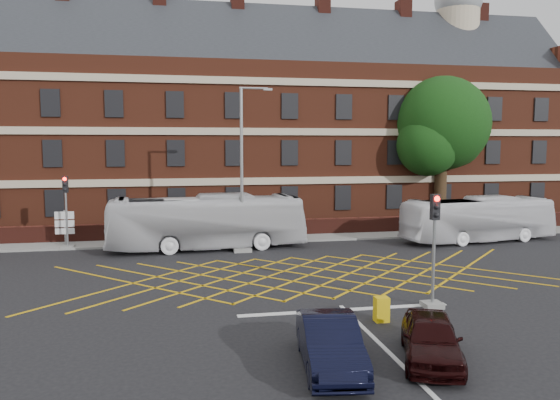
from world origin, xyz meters
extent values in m
plane|color=black|center=(0.00, 0.00, 0.00)|extent=(120.00, 120.00, 0.00)
cube|color=#602818|center=(0.00, 22.00, 6.00)|extent=(50.00, 12.00, 12.00)
cube|color=black|center=(0.00, 22.00, 12.00)|extent=(51.00, 10.61, 10.61)
cube|color=#B7A88C|center=(0.00, 15.92, 7.00)|extent=(50.00, 0.18, 0.50)
cube|color=black|center=(0.00, 15.94, 5.50)|extent=(1.20, 0.14, 1.80)
cube|color=#481A13|center=(-7.00, 22.00, 16.50)|extent=(1.00, 1.40, 3.20)
cylinder|color=#B7A88C|center=(18.00, 22.00, 15.00)|extent=(3.60, 3.60, 6.00)
sphere|color=gray|center=(18.00, 22.00, 18.40)|extent=(4.00, 4.00, 4.00)
cube|color=#481A13|center=(0.00, 13.00, 0.55)|extent=(56.00, 0.50, 1.10)
cube|color=slate|center=(0.00, 12.00, 0.06)|extent=(60.00, 3.00, 0.12)
cube|color=#CC990C|center=(0.00, 2.00, 0.01)|extent=(8.22, 8.22, 0.02)
cube|color=silver|center=(0.00, -3.50, 0.01)|extent=(8.00, 0.30, 0.02)
cube|color=silver|center=(0.00, -10.00, 0.01)|extent=(0.15, 14.00, 0.02)
imported|color=silver|center=(-4.32, 9.38, 1.60)|extent=(11.62, 3.40, 3.20)
imported|color=silver|center=(12.60, 8.65, 1.41)|extent=(10.36, 3.70, 2.82)
imported|color=black|center=(-2.01, -8.45, 0.70)|extent=(2.02, 4.43, 1.41)
imported|color=black|center=(0.92, -8.53, 0.67)|extent=(2.87, 4.21, 1.33)
cylinder|color=black|center=(13.58, 15.67, 3.13)|extent=(0.90, 0.90, 6.26)
sphere|color=black|center=(13.58, 15.67, 7.65)|extent=(6.99, 6.99, 6.99)
sphere|color=black|center=(12.08, 14.87, 6.06)|extent=(4.55, 4.55, 4.55)
sphere|color=black|center=(15.08, 16.47, 6.46)|extent=(4.20, 4.20, 4.20)
cube|color=slate|center=(3.32, -3.81, 0.10)|extent=(0.70, 0.70, 0.20)
cylinder|color=gray|center=(3.32, -3.81, 1.75)|extent=(0.12, 0.12, 3.50)
cube|color=black|center=(3.32, -3.81, 3.80)|extent=(0.30, 0.25, 0.95)
sphere|color=#FF0C05|center=(3.32, -3.95, 4.12)|extent=(0.20, 0.20, 0.20)
cube|color=slate|center=(-12.33, 10.85, 0.10)|extent=(0.70, 0.70, 0.20)
cylinder|color=gray|center=(-12.33, 10.85, 1.75)|extent=(0.12, 0.12, 3.50)
cube|color=black|center=(-12.33, 10.85, 3.80)|extent=(0.30, 0.25, 0.95)
sphere|color=#FF0C05|center=(-12.33, 10.71, 4.12)|extent=(0.20, 0.20, 0.20)
cube|color=slate|center=(-2.38, 8.29, 0.10)|extent=(1.00, 1.00, 0.20)
cylinder|color=gray|center=(-2.38, 8.29, 4.61)|extent=(0.18, 0.18, 9.22)
cylinder|color=gray|center=(-1.68, 8.29, 9.22)|extent=(1.60, 0.12, 0.12)
cube|color=gray|center=(-0.88, 8.29, 9.17)|extent=(0.50, 0.20, 0.12)
cylinder|color=gray|center=(-12.60, 11.73, 1.10)|extent=(0.10, 0.10, 2.20)
cube|color=silver|center=(-12.60, 11.65, 1.90)|extent=(1.10, 0.06, 0.45)
cube|color=silver|center=(-12.60, 11.65, 1.40)|extent=(1.10, 0.06, 0.40)
cube|color=silver|center=(-12.60, 11.65, 0.95)|extent=(1.10, 0.06, 0.35)
cube|color=gold|center=(0.84, -4.99, 0.43)|extent=(0.48, 0.40, 0.86)
camera|label=1|loc=(-6.07, -22.33, 6.10)|focal=35.00mm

